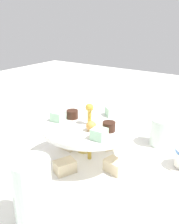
# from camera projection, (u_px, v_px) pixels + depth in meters

# --- Properties ---
(ground_plane) EXTENTS (2.40, 2.40, 0.00)m
(ground_plane) POSITION_uv_depth(u_px,v_px,m) (89.00, 162.00, 0.65)
(ground_plane) COLOR silver
(tiered_serving_stand) EXTENTS (0.29, 0.29, 0.16)m
(tiered_serving_stand) POSITION_uv_depth(u_px,v_px,m) (89.00, 146.00, 0.63)
(tiered_serving_stand) COLOR white
(tiered_serving_stand) RESTS_ON ground_plane
(water_glass_tall_right) EXTENTS (0.07, 0.07, 0.13)m
(water_glass_tall_right) POSITION_uv_depth(u_px,v_px,m) (33.00, 194.00, 0.43)
(water_glass_tall_right) COLOR silver
(water_glass_tall_right) RESTS_ON ground_plane
(water_glass_short_left) EXTENTS (0.06, 0.06, 0.08)m
(water_glass_short_left) POSITION_uv_depth(u_px,v_px,m) (161.00, 132.00, 0.73)
(water_glass_short_left) COLOR silver
(water_glass_short_left) RESTS_ON ground_plane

